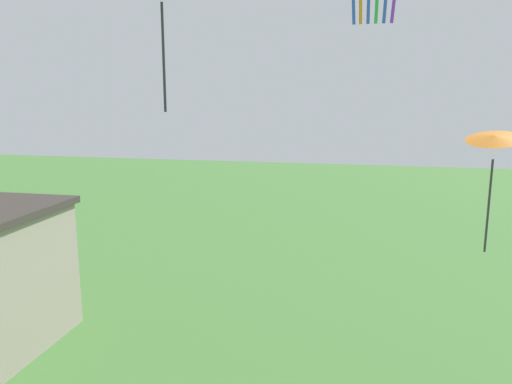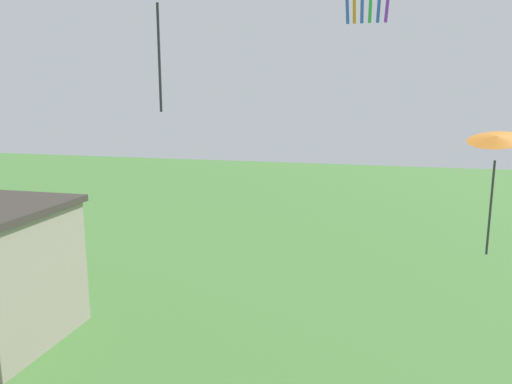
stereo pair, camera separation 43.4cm
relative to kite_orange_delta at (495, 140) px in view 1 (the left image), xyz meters
The scene contains 1 object.
kite_orange_delta is the anchor object (origin of this frame).
Camera 1 is at (2.49, -2.50, 8.54)m, focal length 35.00 mm.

